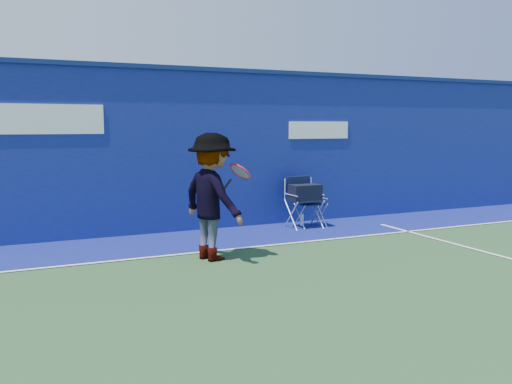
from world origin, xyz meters
name	(u,v)px	position (x,y,z in m)	size (l,w,h in m)	color
ground	(264,324)	(0.00, 0.00, 0.00)	(80.00, 80.00, 0.00)	#274625
stadium_wall	(144,150)	(0.00, 5.20, 1.55)	(24.00, 0.50, 3.08)	navy
out_of_bounds_strip	(161,244)	(0.00, 4.10, 0.00)	(24.00, 1.80, 0.01)	navy
court_lines	(241,305)	(0.00, 0.60, 0.01)	(24.00, 12.00, 0.01)	white
directors_chair_left	(304,206)	(2.94, 4.41, 0.42)	(0.59, 0.54, 0.99)	silver
directors_chair_right	(310,213)	(3.11, 4.47, 0.26)	(0.50, 0.45, 0.84)	silver
water_bottle	(302,220)	(2.97, 4.55, 0.12)	(0.07, 0.07, 0.25)	white
tennis_player	(212,197)	(0.44, 2.75, 0.95)	(1.11, 1.37, 1.89)	#EA4738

